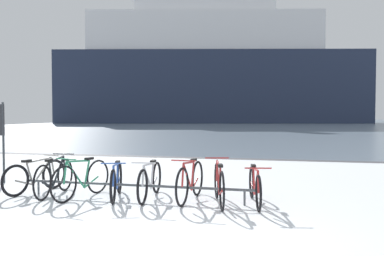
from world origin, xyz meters
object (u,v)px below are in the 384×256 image
at_px(bicycle_0, 36,176).
at_px(bicycle_5, 190,181).
at_px(ferry_ship, 209,71).
at_px(bicycle_6, 219,184).
at_px(bicycle_1, 55,177).
at_px(bicycle_3, 116,181).
at_px(bicycle_7, 255,186).
at_px(bicycle_2, 82,179).
at_px(bicycle_4, 150,181).

height_order(bicycle_0, bicycle_5, bicycle_5).
relative_size(bicycle_0, ferry_ship, 0.03).
xyz_separation_m(bicycle_6, ferry_ship, (-11.76, 65.34, 9.35)).
relative_size(bicycle_1, ferry_ship, 0.03).
bearing_deg(bicycle_3, bicycle_7, 1.35).
height_order(bicycle_0, ferry_ship, ferry_ship).
bearing_deg(bicycle_5, bicycle_7, -1.41).
height_order(bicycle_1, bicycle_7, bicycle_1).
height_order(bicycle_7, ferry_ship, ferry_ship).
bearing_deg(bicycle_2, bicycle_1, 171.31).
xyz_separation_m(bicycle_2, bicycle_3, (0.68, 0.12, -0.03)).
bearing_deg(bicycle_2, bicycle_5, 5.71).
bearing_deg(bicycle_0, bicycle_4, -1.08).
bearing_deg(bicycle_2, bicycle_7, 3.14).
relative_size(bicycle_6, bicycle_7, 1.00).
bearing_deg(bicycle_6, bicycle_7, 9.96).
bearing_deg(bicycle_0, bicycle_6, -3.00).
height_order(bicycle_3, bicycle_6, bicycle_6).
relative_size(bicycle_5, ferry_ship, 0.03).
bearing_deg(ferry_ship, bicycle_1, -82.69).
relative_size(bicycle_0, bicycle_6, 0.95).
distance_m(bicycle_1, bicycle_2, 0.66).
height_order(bicycle_6, bicycle_7, bicycle_6).
xyz_separation_m(bicycle_2, ferry_ship, (-9.04, 65.41, 9.35)).
relative_size(bicycle_4, ferry_ship, 0.03).
distance_m(bicycle_6, bicycle_7, 0.66).
xyz_separation_m(bicycle_2, bicycle_5, (2.15, 0.21, -0.00)).
bearing_deg(ferry_ship, bicycle_6, -79.80).
bearing_deg(bicycle_7, bicycle_1, -178.80).
relative_size(bicycle_0, bicycle_7, 0.94).
xyz_separation_m(bicycle_0, bicycle_1, (0.55, -0.18, 0.03)).
distance_m(bicycle_4, bicycle_7, 2.03).
height_order(bicycle_2, bicycle_6, bicycle_2).
bearing_deg(bicycle_6, ferry_ship, 100.20).
xyz_separation_m(bicycle_3, bicycle_5, (1.47, 0.09, 0.03)).
relative_size(bicycle_3, bicycle_6, 0.95).
bearing_deg(bicycle_0, bicycle_3, -4.73).
xyz_separation_m(bicycle_2, bicycle_6, (2.72, 0.07, -0.01)).
relative_size(bicycle_3, bicycle_5, 0.94).
height_order(bicycle_6, ferry_ship, ferry_ship).
xyz_separation_m(bicycle_0, bicycle_3, (1.89, -0.16, -0.00)).
height_order(bicycle_0, bicycle_7, bicycle_0).
bearing_deg(bicycle_7, bicycle_3, -178.65).
xyz_separation_m(bicycle_1, ferry_ship, (-8.38, 65.31, 9.35)).
distance_m(bicycle_4, bicycle_6, 1.39).
bearing_deg(bicycle_4, bicycle_0, 178.92).
relative_size(bicycle_1, bicycle_3, 1.04).
xyz_separation_m(bicycle_3, bicycle_6, (2.04, -0.05, 0.03)).
height_order(bicycle_2, bicycle_7, bicycle_2).
distance_m(bicycle_1, ferry_ship, 66.51).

